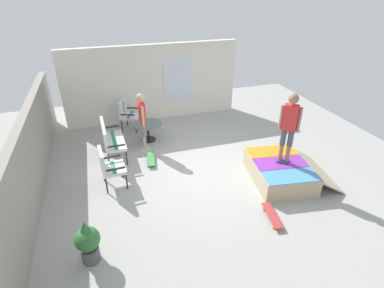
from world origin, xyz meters
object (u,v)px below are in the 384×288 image
Objects in this scene: skate_ramp at (280,171)px; person_skater at (289,124)px; patio_chair_by_wall at (108,165)px; patio_table at (148,128)px; skateboard_spare at (272,215)px; patio_bench at (109,137)px; patio_chair_near_house at (127,112)px; potted_plant at (88,241)px; skateboard_by_bench at (151,158)px; person_watching at (142,118)px.

person_skater reaches higher than skate_ramp.
patio_chair_by_wall reaches higher than patio_table.
skateboard_spare is (-4.30, -1.85, -0.32)m from patio_table.
patio_chair_by_wall is at bearing 76.30° from skate_ramp.
skateboard_spare is at bearing 141.67° from person_skater.
patio_table is at bearing 42.78° from person_skater.
person_skater reaches higher than patio_bench.
patio_chair_near_house is 5.44m from potted_plant.
skateboard_by_bench is 3.65m from skateboard_spare.
patio_chair_by_wall is 4.36m from person_skater.
patio_chair_near_house is 1.13× the size of patio_table.
person_skater is 4.93m from potted_plant.
patio_chair_near_house is 5.84m from skateboard_spare.
patio_chair_near_house reaches higher than potted_plant.
patio_bench is at bearing -10.15° from potted_plant.
patio_table reaches higher than skate_ramp.
potted_plant is (-3.59, 0.64, -0.15)m from patio_bench.
skateboard_spare is (-2.21, -3.17, -0.53)m from patio_chair_by_wall.
patio_table is 1.09× the size of skateboard_by_bench.
skateboard_spare is at bearing 142.42° from skate_ramp.
person_watching is (1.58, -1.10, 0.40)m from patio_chair_by_wall.
patio_bench is 0.72× the size of person_skater.
skateboard_by_bench is at bearing -176.84° from person_watching.
patio_table is at bearing -32.25° from patio_chair_by_wall.
patio_chair_by_wall is 3.90m from skateboard_spare.
skateboard_by_bench is (-0.60, -1.01, -0.53)m from patio_bench.
skateboard_by_bench is (-2.28, -0.33, -0.53)m from patio_chair_near_house.
patio_bench is at bearing 58.53° from skate_ramp.
skate_ramp is 4.76m from potted_plant.
patio_bench is 3.65m from potted_plant.
person_skater is (-2.40, -4.01, 0.92)m from patio_bench.
patio_chair_near_house is 5.35m from person_skater.
patio_table is 0.82m from person_watching.
patio_table is (2.09, -1.32, -0.21)m from patio_chair_by_wall.
person_watching is 4.41m from skateboard_spare.
patio_bench reaches higher than patio_table.
patio_chair_near_house is 0.58× the size of person_skater.
patio_chair_by_wall is at bearing 76.82° from person_skater.
skateboard_by_bench is at bearing -120.53° from patio_bench.
person_skater is 2.15× the size of skateboard_spare.
patio_bench is at bearing 98.92° from person_watching.
skate_ramp reaches higher than skateboard_spare.
person_skater reaches higher than potted_plant.
patio_bench reaches higher than skate_ramp.
skate_ramp is 3.48m from skateboard_by_bench.
person_watching reaches higher than skateboard_by_bench.
person_watching reaches higher than patio_bench.
skate_ramp is at bearing -130.74° from person_watching.
skateboard_by_bench is at bearing 172.25° from patio_table.
skate_ramp is 4.66m from patio_bench.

